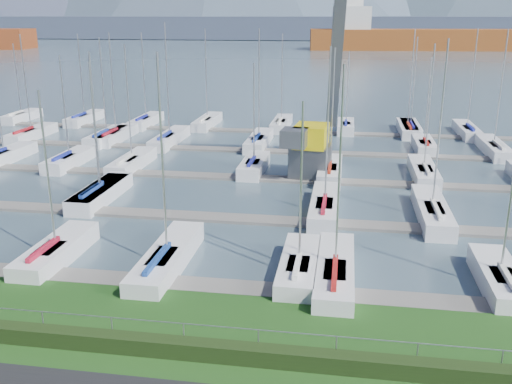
# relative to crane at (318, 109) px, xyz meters

# --- Properties ---
(water) EXTENTS (800.00, 540.00, 0.20)m
(water) POSITION_rel_crane_xyz_m (-2.65, 231.56, -5.73)
(water) COLOR #475B68
(hedge) EXTENTS (80.00, 0.70, 0.70)m
(hedge) POSITION_rel_crane_xyz_m (-2.65, -28.84, -4.98)
(hedge) COLOR #1E3011
(hedge) RESTS_ON grass
(fence) EXTENTS (80.00, 0.04, 0.04)m
(fence) POSITION_rel_crane_xyz_m (-2.65, -28.44, -4.13)
(fence) COLOR gray
(fence) RESTS_ON grass
(foothill) EXTENTS (900.00, 80.00, 12.00)m
(foothill) POSITION_rel_crane_xyz_m (-2.65, 301.56, 0.67)
(foothill) COLOR #454F65
(foothill) RESTS_ON water
(docks) EXTENTS (90.00, 41.60, 0.25)m
(docks) POSITION_rel_crane_xyz_m (-2.65, -2.44, -5.55)
(docks) COLOR slate
(docks) RESTS_ON water
(crane) EXTENTS (5.07, 13.32, 22.35)m
(crane) POSITION_rel_crane_xyz_m (0.00, 0.00, 0.00)
(crane) COLOR #4F5156
(crane) RESTS_ON water
(cargo_ship_mid) EXTENTS (105.76, 26.28, 21.50)m
(cargo_ship_mid) POSITION_rel_crane_xyz_m (34.72, 190.36, -1.83)
(cargo_ship_mid) COLOR brown
(cargo_ship_mid) RESTS_ON water
(sailboat_fleet) EXTENTS (75.40, 49.48, 12.71)m
(sailboat_fleet) POSITION_rel_crane_xyz_m (-4.74, 0.82, -0.06)
(sailboat_fleet) COLOR #1F3E9E
(sailboat_fleet) RESTS_ON water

